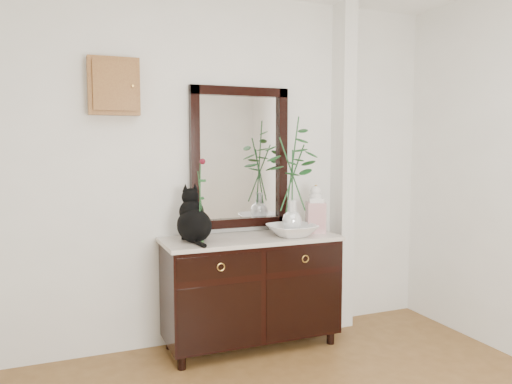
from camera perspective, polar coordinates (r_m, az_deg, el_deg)
name	(u,v)px	position (r m, az deg, el deg)	size (l,w,h in m)	color
wall_back	(227,169)	(3.91, -3.30, 2.59)	(3.60, 0.04, 2.70)	silver
pilaster	(343,168)	(4.27, 9.88, 2.76)	(0.12, 0.20, 2.70)	silver
sideboard	(251,286)	(3.86, -0.57, -10.67)	(1.33, 0.52, 0.82)	black
wall_mirror	(240,158)	(3.93, -1.86, 3.92)	(0.80, 0.06, 1.10)	black
key_cabinet	(114,86)	(3.70, -15.95, 11.53)	(0.35, 0.10, 0.40)	brown
cat	(194,215)	(3.59, -7.09, -2.59)	(0.27, 0.34, 0.39)	black
lotus_bowl	(292,230)	(3.81, 4.13, -4.39)	(0.36, 0.36, 0.09)	white
vase_branches	(292,175)	(3.76, 4.18, 1.97)	(0.43, 0.43, 0.89)	silver
bud_vase_rose	(200,200)	(3.55, -6.39, -0.91)	(0.07, 0.07, 0.61)	#2F5E2C
ginger_jar	(316,208)	(3.97, 6.83, -1.87)	(0.14, 0.14, 0.38)	white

